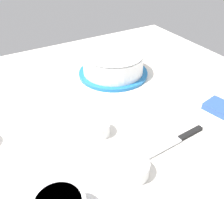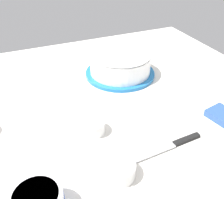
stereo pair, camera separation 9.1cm
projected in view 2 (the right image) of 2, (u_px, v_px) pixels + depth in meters
name	position (u px, v px, depth m)	size (l,w,h in m)	color
ground_plane	(106.00, 132.00, 0.83)	(1.54, 1.54, 0.00)	silver
frosted_cake	(120.00, 64.00, 1.11)	(0.30, 0.30, 0.11)	#1E6BB2
spreading_knife	(174.00, 144.00, 0.77)	(0.03, 0.24, 0.01)	silver
sprinkle_bowl_green	(93.00, 126.00, 0.81)	(0.08, 0.08, 0.04)	white
sprinkle_bowl_pink	(118.00, 169.00, 0.67)	(0.09, 0.09, 0.04)	white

